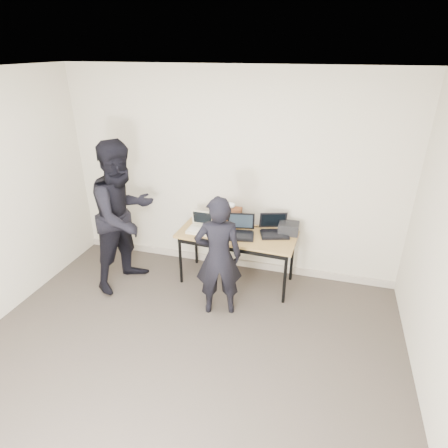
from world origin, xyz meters
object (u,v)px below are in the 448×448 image
at_px(equipment_box, 289,228).
at_px(person_typist, 218,257).
at_px(leather_satchel, 228,216).
at_px(person_observer, 124,216).
at_px(desk, 237,238).
at_px(laptop_center, 240,230).
at_px(laptop_right, 274,229).
at_px(laptop_beige, 200,227).

distance_m(equipment_box, person_typist, 1.08).
relative_size(leather_satchel, person_observer, 0.19).
distance_m(desk, laptop_center, 0.13).
distance_m(laptop_right, equipment_box, 0.19).
bearing_deg(laptop_beige, desk, 4.20).
bearing_deg(person_typist, laptop_center, -116.61).
bearing_deg(equipment_box, person_observer, -164.51).
xyz_separation_m(laptop_beige, leather_satchel, (0.31, 0.26, 0.08)).
relative_size(laptop_center, person_observer, 0.21).
distance_m(laptop_center, person_typist, 0.64).
height_order(laptop_right, equipment_box, laptop_right).
bearing_deg(person_observer, desk, -55.50).
relative_size(desk, laptop_center, 3.85).
relative_size(leather_satchel, equipment_box, 1.48).
bearing_deg(equipment_box, laptop_right, -163.29).
bearing_deg(laptop_beige, person_observer, -158.67).
bearing_deg(person_typist, desk, -112.06).
xyz_separation_m(leather_satchel, person_typist, (0.13, -0.87, -0.11)).
relative_size(desk, equipment_box, 6.11).
height_order(laptop_beige, person_observer, person_observer).
height_order(desk, laptop_beige, laptop_beige).
height_order(person_typist, person_observer, person_observer).
xyz_separation_m(person_typist, person_observer, (-1.32, 0.28, 0.23)).
relative_size(laptop_right, person_observer, 0.23).
bearing_deg(desk, laptop_center, -13.22).
bearing_deg(laptop_right, person_typist, -140.42).
distance_m(laptop_beige, leather_satchel, 0.41).
height_order(leather_satchel, person_observer, person_observer).
relative_size(laptop_center, laptop_right, 0.92).
bearing_deg(laptop_beige, laptop_center, 2.34).
height_order(desk, equipment_box, equipment_box).
bearing_deg(laptop_right, leather_satchel, 154.18).
height_order(desk, person_observer, person_observer).
bearing_deg(person_observer, laptop_beige, -49.71).
distance_m(laptop_beige, laptop_right, 0.95).
bearing_deg(laptop_center, person_observer, -176.31).
relative_size(desk, person_observer, 0.80).
bearing_deg(person_typist, leather_satchel, -99.22).
bearing_deg(laptop_center, laptop_right, 10.68).
xyz_separation_m(laptop_right, leather_satchel, (-0.63, 0.09, 0.07)).
xyz_separation_m(laptop_right, person_typist, (-0.50, -0.78, -0.04)).
bearing_deg(desk, person_observer, -162.34).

